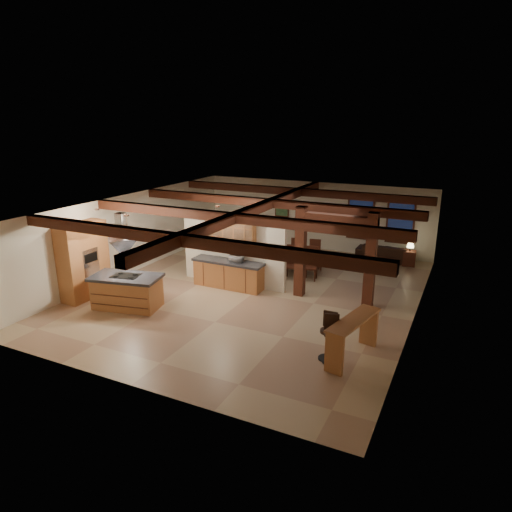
{
  "coord_description": "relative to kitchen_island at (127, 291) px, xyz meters",
  "views": [
    {
      "loc": [
        6.12,
        -12.52,
        5.49
      ],
      "look_at": [
        -0.16,
        0.5,
        1.1
      ],
      "focal_mm": 32.0,
      "sensor_mm": 36.0,
      "label": 1
    }
  ],
  "objects": [
    {
      "name": "room_walls",
      "position": [
        2.91,
        2.71,
        1.27
      ],
      "size": [
        12.0,
        12.0,
        12.0
      ],
      "color": "white",
      "rests_on": "ground"
    },
    {
      "name": "sofa",
      "position": [
        6.09,
        8.21,
        -0.19
      ],
      "size": [
        2.24,
        0.9,
        0.65
      ],
      "primitive_type": "imported",
      "rotation": [
        0.0,
        0.0,
        3.13
      ],
      "color": "black",
      "rests_on": "ground"
    },
    {
      "name": "microwave",
      "position": [
        2.23,
        2.82,
        0.55
      ],
      "size": [
        0.43,
        0.29,
        0.24
      ],
      "primitive_type": "imported",
      "rotation": [
        0.0,
        0.0,
        3.14
      ],
      "color": "silver",
      "rests_on": "back_counter"
    },
    {
      "name": "partition_wall",
      "position": [
        1.91,
        3.21,
        0.59
      ],
      "size": [
        3.8,
        0.18,
        2.2
      ],
      "primitive_type": "cube",
      "color": "white",
      "rests_on": "ground"
    },
    {
      "name": "ceiling_beams",
      "position": [
        2.91,
        2.71,
        2.25
      ],
      "size": [
        10.0,
        12.0,
        0.28
      ],
      "color": "#391D0E",
      "rests_on": "room_walls"
    },
    {
      "name": "kitchen_island",
      "position": [
        0.0,
        0.0,
        0.0
      ],
      "size": [
        2.23,
        1.5,
        1.02
      ],
      "color": "#AC6437",
      "rests_on": "ground"
    },
    {
      "name": "framed_art",
      "position": [
        1.41,
        8.64,
        1.19
      ],
      "size": [
        0.65,
        0.05,
        0.85
      ],
      "color": "#391D0E",
      "rests_on": "room_walls"
    },
    {
      "name": "timber_posts",
      "position": [
        5.41,
        3.21,
        1.25
      ],
      "size": [
        2.5,
        0.3,
        2.9
      ],
      "color": "#391D0E",
      "rests_on": "ground"
    },
    {
      "name": "table_lamp",
      "position": [
        7.06,
        7.94,
        0.3
      ],
      "size": [
        0.27,
        0.27,
        0.32
      ],
      "color": "black",
      "rests_on": "side_table"
    },
    {
      "name": "dining_chairs",
      "position": [
        3.34,
        5.24,
        0.09
      ],
      "size": [
        2.14,
        2.14,
        1.18
      ],
      "color": "#391D0E",
      "rests_on": "ground"
    },
    {
      "name": "dining_table",
      "position": [
        3.34,
        5.24,
        -0.16
      ],
      "size": [
        2.17,
        1.41,
        0.71
      ],
      "primitive_type": "imported",
      "rotation": [
        0.0,
        0.0,
        0.14
      ],
      "color": "#3A1B0E",
      "rests_on": "ground"
    },
    {
      "name": "recessed_cans",
      "position": [
        0.37,
        0.77,
        2.36
      ],
      "size": [
        3.16,
        2.46,
        0.03
      ],
      "color": "silver",
      "rests_on": "room_walls"
    },
    {
      "name": "upper_display_cabinet",
      "position": [
        1.91,
        3.02,
        1.34
      ],
      "size": [
        1.8,
        0.36,
        0.95
      ],
      "color": "#AC6437",
      "rests_on": "partition_wall"
    },
    {
      "name": "bar_stool_a",
      "position": [
        6.35,
        -0.34,
        0.08
      ],
      "size": [
        0.4,
        0.4,
        1.16
      ],
      "color": "black",
      "rests_on": "ground"
    },
    {
      "name": "pantry_cabinet",
      "position": [
        -1.76,
        0.11,
        0.69
      ],
      "size": [
        0.67,
        1.6,
        2.4
      ],
      "color": "#AC6437",
      "rests_on": "ground"
    },
    {
      "name": "back_counter",
      "position": [
        1.91,
        2.82,
        -0.04
      ],
      "size": [
        2.5,
        0.66,
        0.94
      ],
      "color": "#AC6437",
      "rests_on": "ground"
    },
    {
      "name": "range_hood",
      "position": [
        0.0,
        0.0,
        1.27
      ],
      "size": [
        1.1,
        1.1,
        1.4
      ],
      "color": "silver",
      "rests_on": "room_walls"
    },
    {
      "name": "bar_stool_b",
      "position": [
        6.46,
        -0.45,
        0.07
      ],
      "size": [
        0.43,
        0.44,
        1.15
      ],
      "color": "black",
      "rests_on": "ground"
    },
    {
      "name": "side_table",
      "position": [
        7.06,
        7.94,
        -0.22
      ],
      "size": [
        0.51,
        0.51,
        0.58
      ],
      "primitive_type": "cube",
      "rotation": [
        0.0,
        0.0,
        0.1
      ],
      "color": "#391D0E",
      "rests_on": "ground"
    },
    {
      "name": "bar_counter",
      "position": [
        6.87,
        -0.08,
        0.17
      ],
      "size": [
        0.9,
        1.99,
        1.02
      ],
      "color": "#AC6437",
      "rests_on": "ground"
    },
    {
      "name": "ground",
      "position": [
        2.91,
        2.71,
        -0.51
      ],
      "size": [
        12.0,
        12.0,
        0.0
      ],
      "primitive_type": "plane",
      "color": "tan",
      "rests_on": "ground"
    },
    {
      "name": "back_windows",
      "position": [
        5.71,
        8.64,
        0.99
      ],
      "size": [
        2.7,
        0.07,
        1.7
      ],
      "color": "#391D0E",
      "rests_on": "room_walls"
    }
  ]
}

